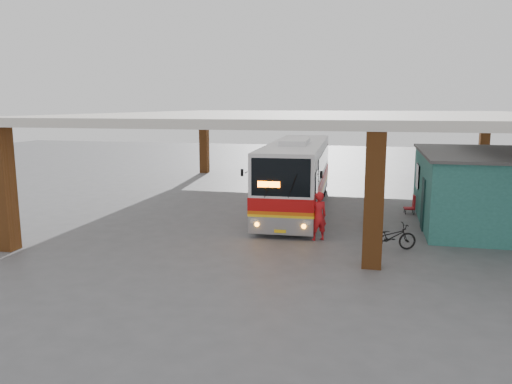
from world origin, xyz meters
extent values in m
plane|color=#515154|center=(0.00, 0.00, 0.00)|extent=(90.00, 90.00, 0.00)
cube|color=brown|center=(3.00, -3.00, 2.17)|extent=(0.60, 0.60, 4.35)
cube|color=brown|center=(3.00, 3.00, 2.17)|extent=(0.60, 0.60, 4.35)
cube|color=brown|center=(3.00, 9.00, 2.17)|extent=(0.60, 0.60, 4.35)
cube|color=brown|center=(-9.50, -4.00, 2.17)|extent=(0.60, 0.60, 4.35)
cube|color=brown|center=(-9.50, 17.00, 2.17)|extent=(0.60, 0.60, 4.35)
cube|color=brown|center=(10.00, 17.00, 2.17)|extent=(0.60, 0.60, 4.35)
cube|color=beige|center=(0.50, 6.50, 4.50)|extent=(21.00, 23.00, 0.30)
cube|color=#2B6B61|center=(7.50, 4.00, 1.50)|extent=(5.00, 8.00, 3.00)
cube|color=#515151|center=(7.50, 4.00, 3.05)|extent=(5.20, 8.20, 0.12)
cube|color=#133432|center=(4.98, 2.50, 1.05)|extent=(0.08, 0.95, 2.10)
cube|color=black|center=(4.98, 5.50, 1.80)|extent=(0.08, 1.20, 1.00)
cube|color=black|center=(4.95, 5.50, 1.80)|extent=(0.04, 1.30, 1.10)
cube|color=silver|center=(-0.68, 5.40, 1.88)|extent=(3.05, 11.98, 2.77)
cube|color=silver|center=(-0.64, 4.41, 3.36)|extent=(1.33, 3.02, 0.25)
cube|color=gray|center=(-0.40, -0.35, 0.54)|extent=(2.51, 0.52, 0.69)
cube|color=#B40C0C|center=(-0.68, 5.40, 1.34)|extent=(3.09, 11.98, 0.49)
cube|color=#D9590C|center=(-0.68, 5.40, 1.02)|extent=(3.09, 11.98, 0.13)
cube|color=yellow|center=(-0.68, 5.40, 0.91)|extent=(3.09, 11.98, 0.10)
cube|color=black|center=(-0.40, -0.49, 2.39)|extent=(2.23, 0.21, 1.43)
cube|color=black|center=(-1.97, 6.13, 2.37)|extent=(0.48, 8.89, 0.89)
cube|color=black|center=(0.52, 6.25, 2.37)|extent=(0.48, 8.89, 0.89)
cube|color=#FF5905|center=(-0.84, -0.57, 2.13)|extent=(0.84, 0.09, 0.22)
sphere|color=orange|center=(-1.28, -0.60, 0.57)|extent=(0.18, 0.18, 0.18)
sphere|color=orange|center=(0.50, -0.52, 0.57)|extent=(0.18, 0.18, 0.18)
cube|color=yellow|center=(-0.39, -0.57, 0.35)|extent=(0.45, 0.05, 0.12)
cylinder|color=black|center=(-1.54, 1.20, 0.49)|extent=(0.36, 1.00, 0.99)
cylinder|color=black|center=(0.57, 1.30, 0.49)|extent=(0.36, 1.00, 0.99)
cylinder|color=black|center=(-1.91, 8.80, 0.49)|extent=(0.36, 1.00, 0.99)
cylinder|color=black|center=(0.20, 8.91, 0.49)|extent=(0.36, 1.00, 0.99)
cylinder|color=black|center=(-1.97, 10.09, 0.49)|extent=(0.36, 1.00, 0.99)
cylinder|color=black|center=(0.14, 10.19, 0.49)|extent=(0.36, 1.00, 0.99)
imported|color=black|center=(3.64, -0.93, 0.48)|extent=(1.92, 1.20, 0.95)
imported|color=red|center=(0.99, -0.21, 0.93)|extent=(0.81, 0.72, 1.86)
cube|color=#B01218|center=(4.66, 5.44, 0.25)|extent=(0.52, 0.52, 0.07)
cube|color=#B01218|center=(4.86, 5.46, 0.55)|extent=(0.11, 0.47, 0.66)
cylinder|color=black|center=(4.49, 5.23, 0.11)|extent=(0.03, 0.03, 0.22)
cylinder|color=black|center=(4.87, 5.28, 0.11)|extent=(0.03, 0.03, 0.22)
cylinder|color=black|center=(4.45, 5.60, 0.11)|extent=(0.03, 0.03, 0.22)
cylinder|color=black|center=(4.82, 5.65, 0.11)|extent=(0.03, 0.03, 0.22)
camera|label=1|loc=(2.95, -18.55, 5.04)|focal=35.00mm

